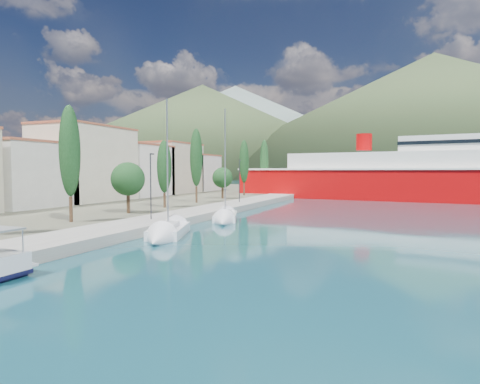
% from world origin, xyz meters
% --- Properties ---
extents(ground, '(1400.00, 1400.00, 0.00)m').
position_xyz_m(ground, '(0.00, 120.00, 0.00)').
color(ground, '#14414D').
extents(quay, '(5.00, 88.00, 0.80)m').
position_xyz_m(quay, '(-9.00, 26.00, 0.40)').
color(quay, gray).
rests_on(quay, ground).
extents(land_strip, '(70.00, 148.00, 0.70)m').
position_xyz_m(land_strip, '(-47.00, 36.00, 0.35)').
color(land_strip, '#565644').
rests_on(land_strip, ground).
extents(town_buildings, '(9.20, 69.20, 11.30)m').
position_xyz_m(town_buildings, '(-32.00, 36.91, 5.57)').
color(town_buildings, beige).
rests_on(town_buildings, land_strip).
extents(tree_row, '(3.59, 64.33, 11.23)m').
position_xyz_m(tree_row, '(-14.84, 32.11, 5.90)').
color(tree_row, '#47301E').
rests_on(tree_row, land_strip).
extents(lamp_posts, '(0.15, 46.18, 6.06)m').
position_xyz_m(lamp_posts, '(-9.00, 13.83, 4.08)').
color(lamp_posts, '#2D2D33').
rests_on(lamp_posts, quay).
extents(sailboat_near, '(5.07, 8.62, 11.88)m').
position_xyz_m(sailboat_near, '(-4.45, 9.34, 0.32)').
color(sailboat_near, silver).
rests_on(sailboat_near, ground).
extents(sailboat_mid, '(5.29, 9.05, 12.67)m').
position_xyz_m(sailboat_mid, '(-4.35, 20.57, 0.31)').
color(sailboat_mid, silver).
rests_on(sailboat_mid, ground).
extents(ferry, '(66.41, 20.93, 12.97)m').
position_xyz_m(ferry, '(14.99, 62.54, 3.95)').
color(ferry, '#B40407').
rests_on(ferry, ground).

